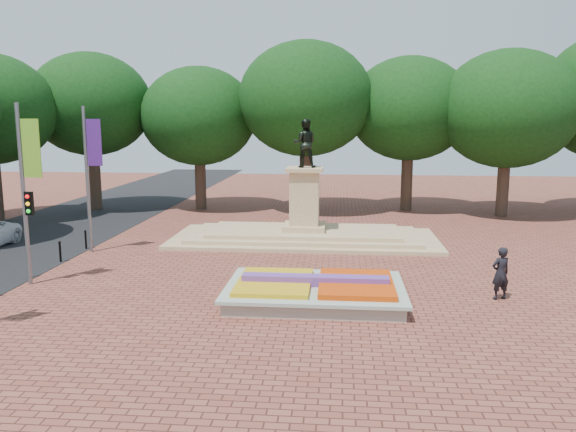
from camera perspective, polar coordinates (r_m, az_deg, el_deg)
The scene contains 8 objects.
ground at distance 22.23m, azimuth 0.38°, elevation -6.87°, with size 90.00×90.00×0.00m, color brown.
asphalt_street at distance 31.78m, azimuth -26.86°, elevation -2.84°, with size 9.00×90.00×0.02m, color black.
flower_bed at distance 20.15m, azimuth 2.84°, elevation -7.53°, with size 6.30×4.30×0.91m.
monument at distance 29.79m, azimuth 1.68°, elevation -0.85°, with size 14.00×6.00×6.40m.
tree_row_back at distance 39.23m, azimuth 6.09°, elevation 10.15°, with size 44.80×8.80×10.43m.
banner_poles at distance 23.31m, azimuth -25.45°, elevation 2.69°, with size 0.88×11.17×7.00m.
bollard_row at distance 24.06m, azimuth -26.38°, elevation -5.32°, with size 0.12×13.12×0.98m.
pedestrian at distance 21.47m, azimuth 20.78°, elevation -5.46°, with size 0.70×0.46×1.92m, color black.
Camera 1 is at (1.78, -21.23, 6.36)m, focal length 35.00 mm.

